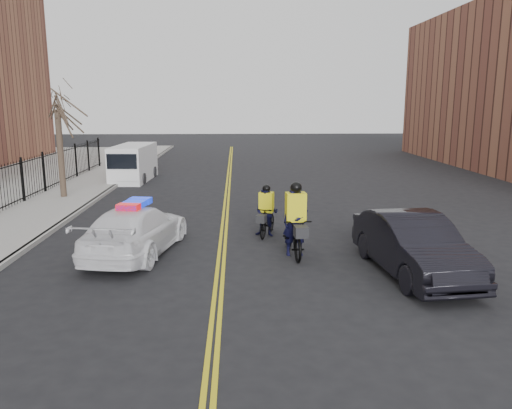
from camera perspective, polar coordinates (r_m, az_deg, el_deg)
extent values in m
plane|color=black|center=(13.94, -4.07, -7.05)|extent=(120.00, 120.00, 0.00)
cube|color=gold|center=(21.67, -3.65, -0.27)|extent=(0.10, 60.00, 0.01)
cube|color=gold|center=(21.67, -3.23, -0.27)|extent=(0.10, 60.00, 0.01)
cube|color=gray|center=(23.07, -22.41, -0.24)|extent=(3.00, 60.00, 0.15)
cube|color=gray|center=(22.60, -18.84, -0.21)|extent=(0.20, 60.00, 0.15)
cylinder|color=#392B21|center=(24.67, -21.43, 5.44)|extent=(0.28, 0.28, 4.00)
imported|color=white|center=(15.28, -13.56, -2.87)|extent=(2.85, 5.26, 1.45)
cube|color=#0C26CC|center=(15.10, -13.71, 0.09)|extent=(0.82, 1.41, 0.16)
imported|color=black|center=(13.71, 17.51, -4.42)|extent=(2.18, 4.98, 1.59)
cube|color=silver|center=(29.89, -13.81, 4.66)|extent=(2.02, 4.89, 2.05)
cube|color=silver|center=(27.91, -14.84, 3.77)|extent=(1.77, 0.80, 1.07)
cube|color=black|center=(27.51, -15.09, 4.77)|extent=(1.61, 0.17, 0.80)
cylinder|color=black|center=(28.85, -16.06, 2.88)|extent=(0.25, 0.63, 0.62)
cylinder|color=black|center=(28.41, -12.78, 2.92)|extent=(0.25, 0.63, 0.62)
cylinder|color=black|center=(31.56, -14.61, 3.67)|extent=(0.25, 0.63, 0.62)
cylinder|color=black|center=(31.17, -11.60, 3.71)|extent=(0.25, 0.63, 0.62)
imported|color=black|center=(14.81, 4.50, -3.56)|extent=(0.96, 2.30, 1.18)
imported|color=black|center=(14.70, 4.53, -1.98)|extent=(0.77, 0.54, 2.02)
cube|color=yellow|center=(14.61, 4.55, -0.28)|extent=(0.61, 0.44, 0.85)
sphere|color=black|center=(14.50, 4.59, 1.95)|extent=(0.34, 0.34, 0.34)
cube|color=black|center=(13.98, 5.15, -3.10)|extent=(0.40, 0.45, 0.31)
imported|color=black|center=(16.88, 1.18, -1.86)|extent=(1.02, 1.81, 1.05)
imported|color=black|center=(16.82, 1.19, -0.91)|extent=(0.94, 0.83, 1.62)
cube|color=yellow|center=(16.75, 1.19, 0.28)|extent=(0.54, 0.45, 0.68)
sphere|color=black|center=(16.66, 1.20, 1.84)|extent=(0.27, 0.27, 0.27)
cube|color=black|center=(16.25, 0.61, -1.64)|extent=(0.39, 0.41, 0.25)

